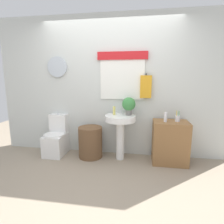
{
  "coord_description": "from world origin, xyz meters",
  "views": [
    {
      "loc": [
        0.58,
        -2.29,
        1.47
      ],
      "look_at": [
        0.08,
        0.8,
        0.88
      ],
      "focal_mm": 29.29,
      "sensor_mm": 36.0,
      "label": 1
    }
  ],
  "objects_px": {
    "laundry_hamper": "(90,142)",
    "lotion_bottle": "(165,117)",
    "potted_plant": "(129,105)",
    "pedestal_sink": "(120,126)",
    "toothbrush_cup": "(177,118)",
    "wooden_cabinet": "(170,142)",
    "toilet": "(57,139)",
    "soap_bottle": "(114,111)"
  },
  "relations": [
    {
      "from": "laundry_hamper",
      "to": "lotion_bottle",
      "type": "height_order",
      "value": "lotion_bottle"
    },
    {
      "from": "potted_plant",
      "to": "laundry_hamper",
      "type": "bearing_deg",
      "value": -175.09
    },
    {
      "from": "pedestal_sink",
      "to": "toothbrush_cup",
      "type": "distance_m",
      "value": 0.99
    },
    {
      "from": "wooden_cabinet",
      "to": "lotion_bottle",
      "type": "relative_size",
      "value": 4.47
    },
    {
      "from": "toilet",
      "to": "laundry_hamper",
      "type": "distance_m",
      "value": 0.69
    },
    {
      "from": "pedestal_sink",
      "to": "lotion_bottle",
      "type": "relative_size",
      "value": 4.94
    },
    {
      "from": "soap_bottle",
      "to": "toilet",
      "type": "bearing_deg",
      "value": -179.28
    },
    {
      "from": "soap_bottle",
      "to": "potted_plant",
      "type": "distance_m",
      "value": 0.28
    },
    {
      "from": "pedestal_sink",
      "to": "lotion_bottle",
      "type": "bearing_deg",
      "value": -2.99
    },
    {
      "from": "laundry_hamper",
      "to": "potted_plant",
      "type": "bearing_deg",
      "value": 4.91
    },
    {
      "from": "lotion_bottle",
      "to": "soap_bottle",
      "type": "bearing_deg",
      "value": 174.19
    },
    {
      "from": "pedestal_sink",
      "to": "wooden_cabinet",
      "type": "height_order",
      "value": "pedestal_sink"
    },
    {
      "from": "pedestal_sink",
      "to": "wooden_cabinet",
      "type": "bearing_deg",
      "value": 0.0
    },
    {
      "from": "laundry_hamper",
      "to": "lotion_bottle",
      "type": "xyz_separation_m",
      "value": [
        1.32,
        -0.04,
        0.53
      ]
    },
    {
      "from": "toilet",
      "to": "wooden_cabinet",
      "type": "relative_size",
      "value": 1.06
    },
    {
      "from": "laundry_hamper",
      "to": "lotion_bottle",
      "type": "distance_m",
      "value": 1.43
    },
    {
      "from": "toilet",
      "to": "toothbrush_cup",
      "type": "xyz_separation_m",
      "value": [
        2.22,
        -0.02,
        0.5
      ]
    },
    {
      "from": "laundry_hamper",
      "to": "soap_bottle",
      "type": "height_order",
      "value": "soap_bottle"
    },
    {
      "from": "lotion_bottle",
      "to": "potted_plant",
      "type": "bearing_deg",
      "value": 170.91
    },
    {
      "from": "pedestal_sink",
      "to": "potted_plant",
      "type": "relative_size",
      "value": 2.58
    },
    {
      "from": "laundry_hamper",
      "to": "potted_plant",
      "type": "distance_m",
      "value": 1.0
    },
    {
      "from": "pedestal_sink",
      "to": "toothbrush_cup",
      "type": "relative_size",
      "value": 4.4
    },
    {
      "from": "laundry_hamper",
      "to": "potted_plant",
      "type": "xyz_separation_m",
      "value": [
        0.7,
        0.06,
        0.71
      ]
    },
    {
      "from": "lotion_bottle",
      "to": "toothbrush_cup",
      "type": "height_order",
      "value": "toothbrush_cup"
    },
    {
      "from": "soap_bottle",
      "to": "potted_plant",
      "type": "height_order",
      "value": "potted_plant"
    },
    {
      "from": "soap_bottle",
      "to": "laundry_hamper",
      "type": "bearing_deg",
      "value": -173.5
    },
    {
      "from": "soap_bottle",
      "to": "toothbrush_cup",
      "type": "distance_m",
      "value": 1.1
    },
    {
      "from": "toothbrush_cup",
      "to": "laundry_hamper",
      "type": "bearing_deg",
      "value": -179.26
    },
    {
      "from": "toilet",
      "to": "potted_plant",
      "type": "distance_m",
      "value": 1.56
    },
    {
      "from": "lotion_bottle",
      "to": "laundry_hamper",
      "type": "bearing_deg",
      "value": 178.27
    },
    {
      "from": "toilet",
      "to": "soap_bottle",
      "type": "height_order",
      "value": "soap_bottle"
    },
    {
      "from": "laundry_hamper",
      "to": "soap_bottle",
      "type": "relative_size",
      "value": 3.88
    },
    {
      "from": "pedestal_sink",
      "to": "soap_bottle",
      "type": "distance_m",
      "value": 0.3
    },
    {
      "from": "pedestal_sink",
      "to": "toilet",
      "type": "bearing_deg",
      "value": 178.35
    },
    {
      "from": "soap_bottle",
      "to": "lotion_bottle",
      "type": "distance_m",
      "value": 0.89
    },
    {
      "from": "pedestal_sink",
      "to": "toothbrush_cup",
      "type": "bearing_deg",
      "value": 1.17
    },
    {
      "from": "soap_bottle",
      "to": "lotion_bottle",
      "type": "height_order",
      "value": "soap_bottle"
    },
    {
      "from": "wooden_cabinet",
      "to": "toothbrush_cup",
      "type": "xyz_separation_m",
      "value": [
        0.1,
        0.02,
        0.42
      ]
    },
    {
      "from": "wooden_cabinet",
      "to": "laundry_hamper",
      "type": "bearing_deg",
      "value": 180.0
    },
    {
      "from": "wooden_cabinet",
      "to": "toothbrush_cup",
      "type": "distance_m",
      "value": 0.43
    },
    {
      "from": "toilet",
      "to": "pedestal_sink",
      "type": "bearing_deg",
      "value": -1.65
    },
    {
      "from": "soap_bottle",
      "to": "potted_plant",
      "type": "bearing_deg",
      "value": 2.2
    }
  ]
}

